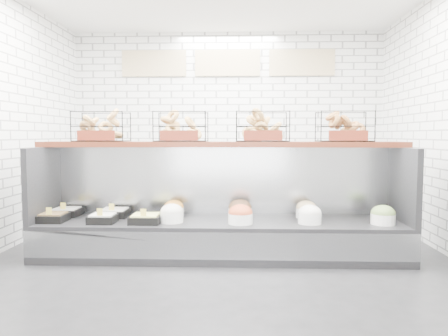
{
  "coord_description": "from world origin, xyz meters",
  "views": [
    {
      "loc": [
        0.22,
        -4.45,
        1.33
      ],
      "look_at": [
        0.03,
        0.45,
        0.96
      ],
      "focal_mm": 35.0,
      "sensor_mm": 36.0,
      "label": 1
    }
  ],
  "objects": [
    {
      "name": "ground",
      "position": [
        0.0,
        0.0,
        0.0
      ],
      "size": [
        5.5,
        5.5,
        0.0
      ],
      "primitive_type": "plane",
      "color": "black",
      "rests_on": "ground"
    },
    {
      "name": "room_shell",
      "position": [
        0.0,
        0.6,
        2.06
      ],
      "size": [
        5.02,
        5.51,
        3.01
      ],
      "color": "silver",
      "rests_on": "ground"
    },
    {
      "name": "display_case",
      "position": [
        -0.01,
        0.34,
        0.33
      ],
      "size": [
        4.0,
        0.9,
        1.2
      ],
      "color": "black",
      "rests_on": "ground"
    },
    {
      "name": "bagel_shelf",
      "position": [
        -0.0,
        0.52,
        1.38
      ],
      "size": [
        4.1,
        0.5,
        0.4
      ],
      "color": "#45190E",
      "rests_on": "display_case"
    },
    {
      "name": "prep_counter",
      "position": [
        -0.0,
        2.43,
        0.47
      ],
      "size": [
        4.0,
        0.6,
        1.2
      ],
      "color": "#93969B",
      "rests_on": "ground"
    }
  ]
}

